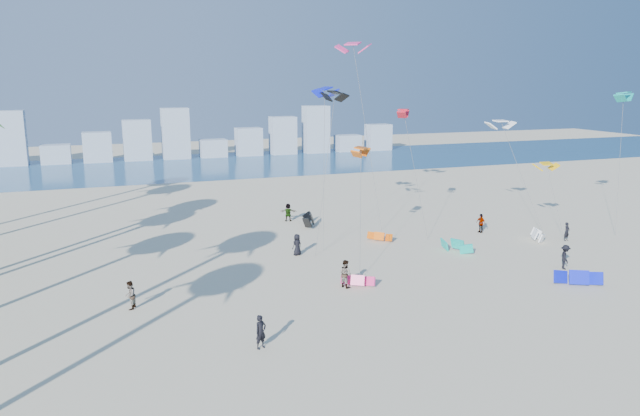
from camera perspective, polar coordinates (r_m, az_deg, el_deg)
name	(u,v)px	position (r m, az deg, el deg)	size (l,w,h in m)	color
ground	(380,383)	(28.29, 5.58, -15.85)	(220.00, 220.00, 0.00)	beige
ocean	(176,167)	(96.04, -13.24, 3.74)	(220.00, 220.00, 0.00)	navy
kitesurfer_near	(261,332)	(31.14, -5.52, -11.37)	(0.63, 0.41, 1.73)	black
kitesurfer_mid	(345,274)	(39.61, 2.36, -6.10)	(0.88, 0.68, 1.81)	gray
kitesurfers_far	(376,240)	(48.05, 5.23, -2.97)	(35.59, 22.02, 1.74)	black
grounded_kites	(433,245)	(48.75, 10.45, -3.37)	(20.64, 24.86, 1.03)	#FA3789
flying_kites	(433,99)	(52.77, 10.47, 9.95)	(30.13, 17.14, 16.76)	#E85C0C
distant_skyline	(160,141)	(105.44, -14.63, 6.07)	(85.00, 3.00, 8.40)	#9EADBF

